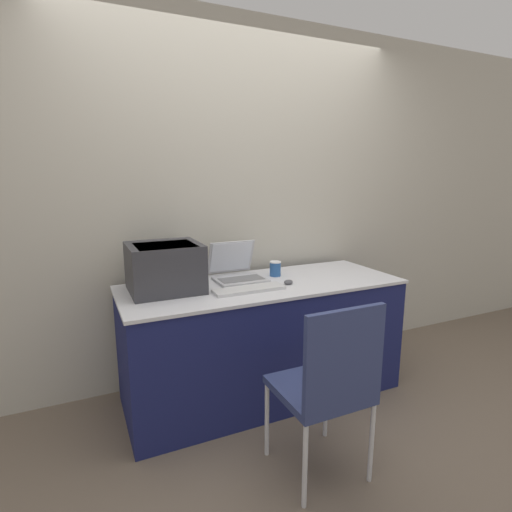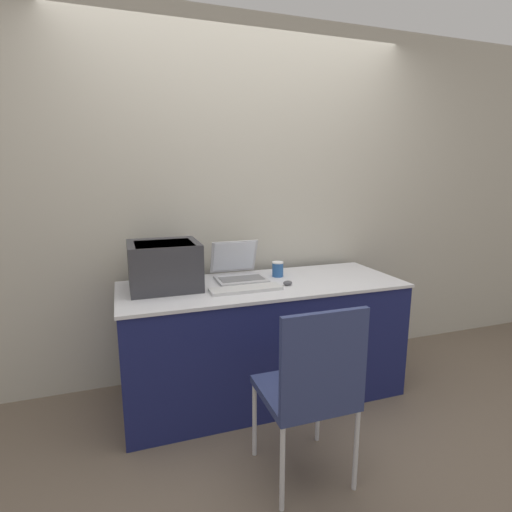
% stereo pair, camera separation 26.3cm
% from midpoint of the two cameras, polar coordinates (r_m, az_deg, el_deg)
% --- Properties ---
extents(ground_plane, '(14.00, 14.00, 0.00)m').
position_cam_midpoint_polar(ground_plane, '(2.70, 1.40, -22.30)').
color(ground_plane, '#6B5B4C').
extents(wall_back, '(8.00, 0.05, 2.60)m').
position_cam_midpoint_polar(wall_back, '(2.99, -5.34, 7.61)').
color(wall_back, '#B7B2A3').
rests_on(wall_back, ground_plane).
extents(table, '(1.86, 0.71, 0.80)m').
position_cam_midpoint_polar(table, '(2.79, -1.78, -11.82)').
color(table, '#191E51').
rests_on(table, ground_plane).
extents(printer, '(0.43, 0.40, 0.30)m').
position_cam_midpoint_polar(printer, '(2.54, -15.83, -1.37)').
color(printer, '#333338').
rests_on(printer, table).
extents(laptop_left, '(0.33, 0.35, 0.25)m').
position_cam_midpoint_polar(laptop_left, '(2.75, -5.48, -2.20)').
color(laptop_left, '#B7B7BC').
rests_on(laptop_left, table).
extents(external_keyboard, '(0.45, 0.14, 0.02)m').
position_cam_midpoint_polar(external_keyboard, '(2.48, -4.05, -4.80)').
color(external_keyboard, silver).
rests_on(external_keyboard, table).
extents(coffee_cup, '(0.08, 0.08, 0.11)m').
position_cam_midpoint_polar(coffee_cup, '(2.82, 0.11, -1.85)').
color(coffee_cup, '#285699').
rests_on(coffee_cup, table).
extents(mouse, '(0.06, 0.05, 0.03)m').
position_cam_midpoint_polar(mouse, '(2.62, 1.79, -3.78)').
color(mouse, '#4C4C51').
rests_on(mouse, table).
extents(chair, '(0.42, 0.42, 0.93)m').
position_cam_midpoint_polar(chair, '(2.01, 6.48, -17.33)').
color(chair, navy).
rests_on(chair, ground_plane).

